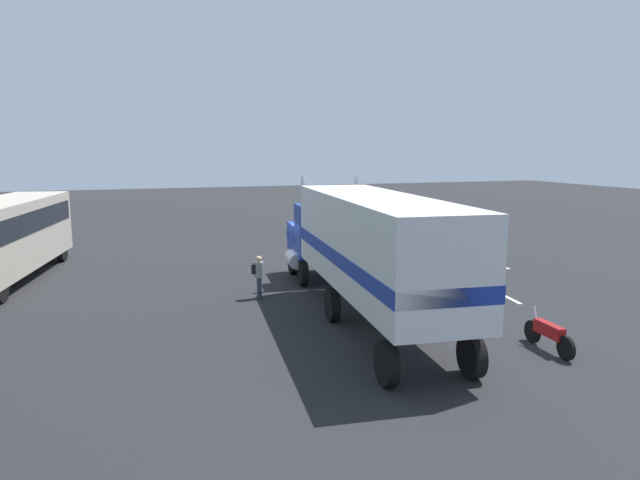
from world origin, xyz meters
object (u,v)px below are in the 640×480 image
(person_bystander, at_px, (259,275))
(motorcycle, at_px, (549,334))
(parked_bus, at_px, (3,233))
(semi_truck, at_px, (364,243))

(person_bystander, xyz_separation_m, motorcycle, (-8.06, -6.39, -0.41))
(parked_bus, distance_m, motorcycle, 21.46)
(person_bystander, height_order, motorcycle, person_bystander)
(semi_truck, relative_size, person_bystander, 8.80)
(semi_truck, xyz_separation_m, motorcycle, (-4.55, -3.63, -2.04))
(parked_bus, relative_size, motorcycle, 5.34)
(parked_bus, bearing_deg, motorcycle, -131.96)
(semi_truck, distance_m, motorcycle, 6.17)
(semi_truck, bearing_deg, parked_bus, 51.52)
(person_bystander, distance_m, parked_bus, 11.46)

